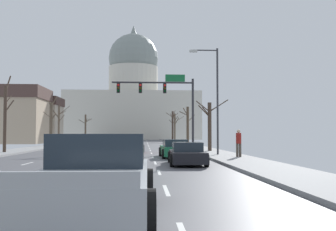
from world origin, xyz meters
TOP-DOWN VIEW (x-y plane):
  - ground at (0.00, -0.00)m, footprint 20.00×180.00m
  - signal_gantry at (4.84, 12.10)m, footprint 7.91×0.41m
  - street_lamp_right at (7.93, 2.71)m, footprint 2.11×0.24m
  - capitol_building at (0.00, 82.72)m, footprint 35.59×19.51m
  - sedan_near_00 at (1.83, 7.65)m, footprint 2.19×4.32m
  - sedan_near_01 at (4.97, 1.52)m, footprint 2.02×4.58m
  - sedan_near_02 at (5.14, -4.54)m, footprint 2.03×4.65m
  - sedan_near_03 at (1.72, -11.27)m, footprint 2.11×4.33m
  - pickup_truck_near_04 at (1.87, -17.08)m, footprint 2.41×5.71m
  - sedan_oncoming_00 at (-5.20, 17.13)m, footprint 2.08×4.52m
  - sedan_oncoming_01 at (-5.28, 31.08)m, footprint 2.15×4.60m
  - flank_building_00 at (-18.84, 39.31)m, footprint 11.40×10.01m
  - flank_building_01 at (-18.19, 48.69)m, footprint 10.97×7.89m
  - bare_tree_00 at (8.52, 45.17)m, footprint 3.26×1.81m
  - bare_tree_01 at (-8.36, 7.10)m, footprint 2.51×2.34m
  - bare_tree_02 at (8.67, 25.95)m, footprint 2.18×2.65m
  - bare_tree_03 at (-8.20, 49.57)m, footprint 2.41×1.75m
  - bare_tree_04 at (8.57, 8.38)m, footprint 2.99×2.09m
  - bare_tree_05 at (-8.41, 22.91)m, footprint 1.93×2.03m
  - bare_tree_06 at (8.83, 54.42)m, footprint 2.01×1.95m
  - bare_tree_07 at (-8.87, 29.39)m, footprint 2.68×1.86m
  - pedestrian_00 at (8.95, -0.42)m, footprint 0.35×0.34m

SIDE VIEW (x-z plane):
  - ground at x=0.00m, z-range -0.08..0.12m
  - sedan_near_03 at x=1.72m, z-range -0.03..1.11m
  - sedan_near_02 at x=5.14m, z-range -0.04..1.15m
  - sedan_near_00 at x=1.83m, z-range -0.04..1.15m
  - sedan_oncoming_01 at x=-5.28m, z-range -0.04..1.19m
  - sedan_near_01 at x=4.97m, z-range -0.03..1.21m
  - sedan_oncoming_00 at x=-5.20m, z-range -0.03..1.21m
  - pickup_truck_near_04 at x=1.87m, z-range -0.09..1.55m
  - pedestrian_00 at x=8.95m, z-range 0.24..1.99m
  - bare_tree_04 at x=8.57m, z-range 0.18..4.66m
  - bare_tree_02 at x=8.67m, z-range 0.28..5.31m
  - bare_tree_03 at x=-8.20m, z-range 0.26..5.33m
  - bare_tree_05 at x=-8.41m, z-range -0.12..5.94m
  - bare_tree_00 at x=8.52m, z-range 0.24..5.76m
  - bare_tree_07 at x=-8.87m, z-range 0.24..5.83m
  - bare_tree_01 at x=-8.36m, z-range -0.09..6.27m
  - bare_tree_06 at x=8.83m, z-range 0.19..6.45m
  - flank_building_01 at x=-18.19m, z-range 0.05..8.38m
  - flank_building_00 at x=-18.84m, z-range 0.06..9.14m
  - street_lamp_right at x=7.93m, z-range 0.84..8.55m
  - signal_gantry at x=4.84m, z-range 1.74..8.94m
  - capitol_building at x=0.00m, z-range -5.17..26.62m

